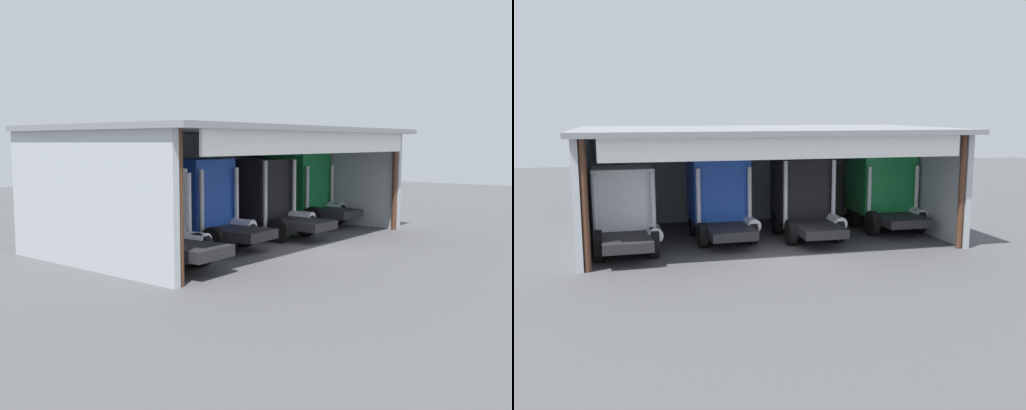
% 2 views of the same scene
% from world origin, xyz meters
% --- Properties ---
extents(ground_plane, '(80.00, 80.00, 0.00)m').
position_xyz_m(ground_plane, '(0.00, 0.00, 0.00)').
color(ground_plane, '#4C4C4F').
rests_on(ground_plane, ground).
extents(workshop_shed, '(15.24, 9.16, 4.73)m').
position_xyz_m(workshop_shed, '(0.00, 4.98, 3.33)').
color(workshop_shed, '#ADB2B7').
rests_on(workshop_shed, ground).
extents(truck_white_right_bay, '(2.62, 4.73, 3.26)m').
position_xyz_m(truck_white_right_bay, '(-5.83, 3.00, 1.72)').
color(truck_white_right_bay, white).
rests_on(truck_white_right_bay, ground).
extents(truck_blue_center_right_bay, '(2.67, 4.78, 3.48)m').
position_xyz_m(truck_blue_center_right_bay, '(-1.87, 4.29, 1.81)').
color(truck_blue_center_right_bay, '#1E47B7').
rests_on(truck_blue_center_right_bay, ground).
extents(truck_black_center_left_bay, '(2.51, 4.74, 3.39)m').
position_xyz_m(truck_black_center_left_bay, '(1.76, 3.83, 1.75)').
color(truck_black_center_left_bay, black).
rests_on(truck_black_center_left_bay, ground).
extents(truck_green_yard_outside, '(2.69, 4.60, 3.66)m').
position_xyz_m(truck_green_yard_outside, '(5.82, 4.64, 1.94)').
color(truck_green_yard_outside, '#197F3D').
rests_on(truck_green_yard_outside, ground).
extents(oil_drum, '(0.58, 0.58, 0.94)m').
position_xyz_m(oil_drum, '(3.80, 7.73, 0.47)').
color(oil_drum, '#B21E19').
rests_on(oil_drum, ground).
extents(tool_cart, '(0.90, 0.60, 1.00)m').
position_xyz_m(tool_cart, '(3.82, 6.90, 0.50)').
color(tool_cart, red).
rests_on(tool_cart, ground).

